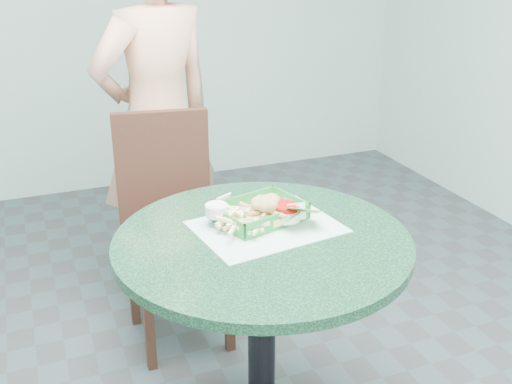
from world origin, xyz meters
name	(u,v)px	position (x,y,z in m)	size (l,w,h in m)	color
cafe_table	(262,295)	(0.00, 0.00, 0.58)	(0.84, 0.84, 0.75)	black
dining_chair	(170,214)	(-0.09, 0.76, 0.53)	(0.37, 0.38, 0.93)	#381F0F
diner_person	(157,107)	(-0.05, 1.06, 0.89)	(0.65, 0.43, 1.78)	tan
placemat	(266,233)	(0.03, 0.05, 0.75)	(0.40, 0.30, 0.00)	#AED2CA
food_basket	(260,221)	(0.03, 0.10, 0.77)	(0.24, 0.18, 0.05)	#1D7C2C
crab_sandwich	(264,214)	(0.04, 0.08, 0.80)	(0.13, 0.13, 0.08)	#DDBD66
fries_pile	(231,222)	(-0.06, 0.09, 0.79)	(0.12, 0.13, 0.05)	#F1E49B
sauce_ramekin	(215,211)	(-0.09, 0.15, 0.80)	(0.07, 0.07, 0.04)	white
garnish_cup	(287,221)	(0.09, 0.03, 0.79)	(0.12, 0.12, 0.05)	white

